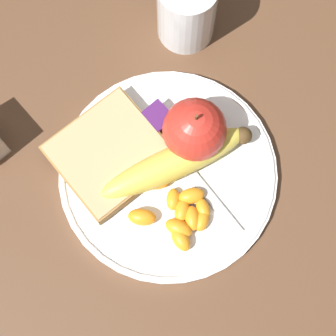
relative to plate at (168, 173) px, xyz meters
name	(u,v)px	position (x,y,z in m)	size (l,w,h in m)	color
ground_plane	(168,175)	(0.00, 0.00, -0.01)	(3.00, 3.00, 0.00)	brown
plate	(168,173)	(0.00, 0.00, 0.00)	(0.27, 0.27, 0.01)	white
juice_glass	(187,11)	(0.15, 0.13, 0.04)	(0.07, 0.07, 0.10)	silver
apple	(195,130)	(0.05, 0.01, 0.04)	(0.08, 0.08, 0.09)	red
banana	(179,165)	(0.01, -0.01, 0.02)	(0.19, 0.09, 0.04)	#E0CC4C
bread_slice	(110,154)	(-0.04, 0.06, 0.02)	(0.13, 0.12, 0.02)	olive
fork	(182,162)	(0.02, 0.00, 0.01)	(0.03, 0.19, 0.00)	silver
jam_packet	(155,121)	(0.03, 0.06, 0.01)	(0.04, 0.03, 0.02)	white
orange_segment_0	(182,210)	(-0.02, -0.05, 0.01)	(0.03, 0.03, 0.02)	orange
orange_segment_1	(155,181)	(-0.02, 0.00, 0.01)	(0.04, 0.04, 0.02)	orange
orange_segment_2	(192,218)	(-0.02, -0.06, 0.01)	(0.03, 0.03, 0.02)	orange
orange_segment_3	(142,217)	(-0.06, -0.02, 0.01)	(0.04, 0.04, 0.02)	orange
orange_segment_4	(204,208)	(0.00, -0.06, 0.01)	(0.03, 0.03, 0.01)	orange
orange_segment_5	(173,199)	(-0.02, -0.03, 0.01)	(0.03, 0.03, 0.01)	orange
orange_segment_6	(202,220)	(-0.01, -0.07, 0.01)	(0.03, 0.03, 0.02)	orange
orange_segment_7	(192,196)	(0.00, -0.04, 0.01)	(0.04, 0.03, 0.02)	orange
orange_segment_8	(181,239)	(-0.04, -0.07, 0.01)	(0.02, 0.03, 0.02)	orange
orange_segment_9	(179,228)	(-0.04, -0.06, 0.01)	(0.03, 0.04, 0.02)	orange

